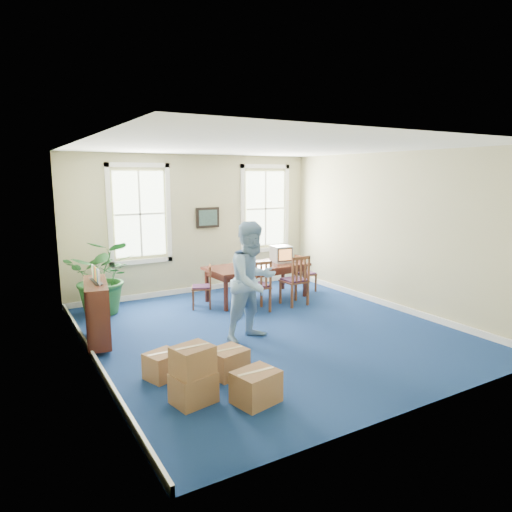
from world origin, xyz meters
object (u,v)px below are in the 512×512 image
credenza (97,315)px  cardboard_boxes (204,367)px  chair_near_left (257,285)px  potted_plant (103,276)px  crt_tv (281,254)px  man (253,281)px  conference_table (257,282)px

credenza → cardboard_boxes: credenza is taller
chair_near_left → potted_plant: 3.05m
crt_tv → chair_near_left: crt_tv is taller
crt_tv → man: (-2.00, -2.18, 0.04)m
man → credenza: man is taller
potted_plant → cardboard_boxes: (0.31, -4.20, -0.38)m
credenza → potted_plant: 1.75m
conference_table → crt_tv: (0.67, 0.05, 0.57)m
crt_tv → chair_near_left: size_ratio=0.42×
credenza → cardboard_boxes: (0.78, -2.54, -0.11)m
cardboard_boxes → crt_tv: bearing=45.8°
crt_tv → credenza: 4.47m
conference_table → man: 2.59m
chair_near_left → credenza: bearing=10.8°
conference_table → cardboard_boxes: 4.59m
conference_table → credenza: 3.79m
chair_near_left → man: (-0.87, -1.36, 0.47)m
conference_table → potted_plant: (-3.17, 0.61, 0.37)m
man → cardboard_boxes: 2.21m
chair_near_left → cardboard_boxes: size_ratio=0.80×
credenza → potted_plant: size_ratio=0.82×
crt_tv → man: 2.96m
credenza → man: bearing=-15.7°
conference_table → crt_tv: crt_tv is taller
conference_table → credenza: credenza is taller
cardboard_boxes → man: bearing=43.5°
credenza → potted_plant: potted_plant is taller
conference_table → crt_tv: size_ratio=5.11×
chair_near_left → cardboard_boxes: 3.70m
potted_plant → conference_table: bearing=-10.9°
crt_tv → conference_table: bearing=-169.8°
crt_tv → potted_plant: potted_plant is taller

